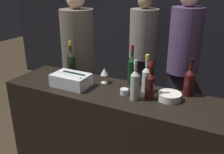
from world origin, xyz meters
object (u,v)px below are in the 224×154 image
object	(u,v)px
ice_bin_with_bottles	(71,79)
person_blond_tee	(183,58)
red_wine_bottle_tall	(150,85)
person_in_hoodie	(143,47)
red_wine_bottle_burgundy	(132,69)
wine_glass	(104,72)
bowl_white	(169,96)
champagne_bottle	(71,62)
red_wine_bottle_black_foil	(189,81)
candle_votive	(124,92)
white_wine_bottle	(135,84)
person_grey_polo	(78,57)
rose_wine_bottle	(146,77)

from	to	relation	value
ice_bin_with_bottles	person_blond_tee	xyz separation A→B (m)	(0.77, 1.19, -0.01)
red_wine_bottle_tall	person_in_hoodie	size ratio (longest dim) A/B	0.19
red_wine_bottle_burgundy	person_in_hoodie	world-z (taller)	person_in_hoodie
ice_bin_with_bottles	wine_glass	distance (m)	0.32
red_wine_bottle_tall	red_wine_bottle_burgundy	xyz separation A→B (m)	(-0.25, 0.22, 0.02)
bowl_white	champagne_bottle	xyz separation A→B (m)	(-1.06, 0.11, 0.11)
red_wine_bottle_black_foil	person_blond_tee	xyz separation A→B (m)	(-0.24, 0.90, -0.08)
candle_votive	white_wine_bottle	bearing A→B (deg)	-24.08
champagne_bottle	red_wine_bottle_burgundy	world-z (taller)	red_wine_bottle_burgundy
champagne_bottle	person_grey_polo	size ratio (longest dim) A/B	0.20
person_in_hoodie	person_grey_polo	bearing A→B (deg)	-97.62
red_wine_bottle_black_foil	person_in_hoodie	xyz separation A→B (m)	(-0.94, 1.44, -0.15)
ice_bin_with_bottles	red_wine_bottle_black_foil	xyz separation A→B (m)	(1.00, 0.29, 0.07)
red_wine_bottle_black_foil	person_grey_polo	bearing A→B (deg)	162.40
red_wine_bottle_burgundy	person_in_hoodie	size ratio (longest dim) A/B	0.22
red_wine_bottle_tall	rose_wine_bottle	xyz separation A→B (m)	(-0.08, 0.12, 0.00)
wine_glass	champagne_bottle	xyz separation A→B (m)	(-0.41, 0.04, 0.03)
bowl_white	red_wine_bottle_tall	xyz separation A→B (m)	(-0.15, -0.06, 0.10)
ice_bin_with_bottles	bowl_white	xyz separation A→B (m)	(0.89, 0.13, -0.03)
red_wine_bottle_burgundy	ice_bin_with_bottles	bearing A→B (deg)	-148.98
wine_glass	champagne_bottle	bearing A→B (deg)	175.00
ice_bin_with_bottles	red_wine_bottle_black_foil	distance (m)	1.05
ice_bin_with_bottles	candle_votive	bearing A→B (deg)	6.67
wine_glass	white_wine_bottle	bearing A→B (deg)	-26.76
red_wine_bottle_tall	person_in_hoodie	bearing A→B (deg)	112.07
bowl_white	red_wine_bottle_burgundy	world-z (taller)	red_wine_bottle_burgundy
red_wine_bottle_tall	red_wine_bottle_burgundy	bearing A→B (deg)	139.07
candle_votive	champagne_bottle	xyz separation A→B (m)	(-0.68, 0.18, 0.11)
white_wine_bottle	person_grey_polo	distance (m)	1.29
wine_glass	white_wine_bottle	size ratio (longest dim) A/B	0.43
person_in_hoodie	red_wine_bottle_black_foil	bearing A→B (deg)	-37.91
bowl_white	person_blond_tee	world-z (taller)	person_blond_tee
red_wine_bottle_tall	white_wine_bottle	distance (m)	0.12
candle_votive	wine_glass	bearing A→B (deg)	152.15
red_wine_bottle_burgundy	candle_votive	bearing A→B (deg)	-82.31
ice_bin_with_bottles	person_in_hoodie	world-z (taller)	person_in_hoodie
bowl_white	champagne_bottle	distance (m)	1.07
ice_bin_with_bottles	champagne_bottle	xyz separation A→B (m)	(-0.17, 0.24, 0.07)
candle_votive	champagne_bottle	bearing A→B (deg)	165.10
person_in_hoodie	champagne_bottle	bearing A→B (deg)	-79.99
ice_bin_with_bottles	person_blond_tee	world-z (taller)	person_blond_tee
champagne_bottle	person_in_hoodie	distance (m)	1.51
candle_votive	red_wine_bottle_burgundy	size ratio (longest dim) A/B	0.19
candle_votive	person_blond_tee	world-z (taller)	person_blond_tee
wine_glass	white_wine_bottle	world-z (taller)	white_wine_bottle
white_wine_bottle	person_blond_tee	size ratio (longest dim) A/B	0.19
person_in_hoodie	person_blond_tee	distance (m)	0.89
red_wine_bottle_tall	red_wine_bottle_black_foil	distance (m)	0.35
candle_votive	white_wine_bottle	size ratio (longest dim) A/B	0.21
rose_wine_bottle	champagne_bottle	bearing A→B (deg)	176.64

